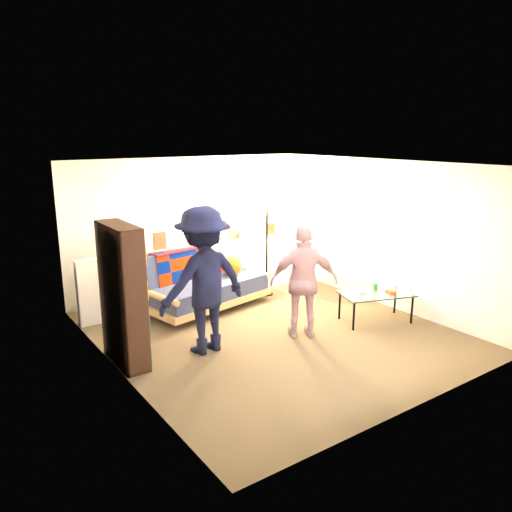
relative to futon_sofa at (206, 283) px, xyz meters
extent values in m
plane|color=brown|center=(0.25, -1.47, -0.41)|extent=(5.00, 5.00, 0.00)
cube|color=silver|center=(0.25, 1.03, 0.79)|extent=(4.50, 0.10, 2.40)
cube|color=silver|center=(-2.00, -1.47, 0.79)|extent=(0.10, 5.00, 2.40)
cube|color=silver|center=(2.50, -1.47, 0.79)|extent=(0.10, 5.00, 2.40)
cube|color=white|center=(0.25, -1.47, 1.99)|extent=(4.50, 5.00, 0.10)
cube|color=silver|center=(0.25, 0.33, 0.09)|extent=(4.45, 0.15, 1.00)
cube|color=brown|center=(-1.25, 0.31, 0.70)|extent=(0.18, 0.02, 0.22)
cube|color=brown|center=(-0.65, 0.31, 0.73)|extent=(0.22, 0.02, 0.28)
cube|color=white|center=(0.05, 0.31, 0.82)|extent=(0.45, 0.02, 0.45)
cube|color=brown|center=(0.75, 0.31, 0.72)|extent=(0.20, 0.02, 0.26)
cube|color=brown|center=(1.55, 0.31, 0.69)|extent=(0.16, 0.02, 0.20)
cube|color=tan|center=(-0.01, -0.07, -0.25)|extent=(2.19, 1.30, 0.11)
cube|color=#35405F|center=(0.01, -0.12, -0.06)|extent=(2.05, 1.12, 0.26)
cube|color=#35405F|center=(-0.07, 0.27, 0.26)|extent=(1.96, 0.62, 0.61)
cylinder|color=tan|center=(-0.96, -0.26, 0.02)|extent=(0.27, 0.92, 0.10)
cylinder|color=tan|center=(0.95, 0.12, 0.02)|extent=(0.27, 0.92, 0.10)
cube|color=navy|center=(-0.06, 0.19, 0.26)|extent=(1.56, 0.41, 0.56)
cube|color=navy|center=(-0.08, 0.33, 0.56)|extent=(1.59, 0.57, 0.03)
sphere|color=orange|center=(0.48, -0.03, 0.23)|extent=(0.32, 0.32, 0.32)
cube|color=black|center=(-1.97, -1.20, 0.47)|extent=(0.02, 0.88, 1.76)
cube|color=black|center=(-1.83, -1.63, 0.47)|extent=(0.29, 0.02, 1.76)
cube|color=black|center=(-1.83, -0.77, 0.47)|extent=(0.29, 0.02, 1.76)
cube|color=black|center=(-1.83, -1.20, 1.34)|extent=(0.29, 0.88, 0.02)
cube|color=black|center=(-1.83, -1.20, -0.39)|extent=(0.29, 0.88, 0.04)
cube|color=black|center=(-1.83, -1.20, 0.06)|extent=(0.29, 0.84, 0.02)
cube|color=black|center=(-1.83, -1.20, 0.47)|extent=(0.29, 0.84, 0.02)
cube|color=black|center=(-1.83, -1.20, 0.88)|extent=(0.29, 0.84, 0.02)
cube|color=red|center=(-1.81, -1.20, -0.21)|extent=(0.22, 0.82, 0.29)
cube|color=#254FA4|center=(-1.81, -1.20, 0.22)|extent=(0.22, 0.82, 0.27)
cube|color=gold|center=(-1.81, -1.20, 0.63)|extent=(0.22, 0.82, 0.29)
cube|color=#338C4B|center=(-1.81, -1.20, 1.04)|extent=(0.22, 0.82, 0.27)
cylinder|color=black|center=(1.26, -2.10, -0.20)|extent=(0.04, 0.04, 0.43)
cylinder|color=black|center=(2.18, -2.41, -0.20)|extent=(0.04, 0.04, 0.43)
cylinder|color=black|center=(1.41, -1.65, -0.20)|extent=(0.04, 0.04, 0.43)
cylinder|color=black|center=(2.33, -1.96, -0.20)|extent=(0.04, 0.04, 0.43)
cube|color=silver|center=(1.80, -2.03, 0.03)|extent=(1.21, 0.90, 0.02)
cube|color=silver|center=(1.61, -1.91, 0.06)|extent=(0.14, 0.09, 0.03)
cube|color=#D84A26|center=(1.95, -2.17, 0.06)|extent=(0.15, 0.18, 0.04)
cylinder|color=#38874D|center=(1.89, -1.92, 0.09)|extent=(0.10, 0.10, 0.11)
cylinder|color=black|center=(1.19, -0.04, -0.40)|extent=(0.27, 0.27, 0.03)
cylinder|color=black|center=(1.19, -0.04, 0.36)|extent=(0.04, 0.04, 1.55)
sphere|color=#FFC672|center=(1.10, 0.03, 1.00)|extent=(0.13, 0.13, 0.13)
sphere|color=#FFC672|center=(1.31, -0.10, 1.06)|extent=(0.13, 0.13, 0.13)
sphere|color=#FFC672|center=(1.24, 0.06, 1.14)|extent=(0.13, 0.13, 0.13)
imported|color=black|center=(-0.84, -1.45, 0.55)|extent=(1.29, 0.80, 1.92)
imported|color=pink|center=(0.52, -1.83, 0.39)|extent=(1.01, 0.82, 1.61)
camera|label=1|loc=(-3.80, -6.88, 2.40)|focal=35.00mm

